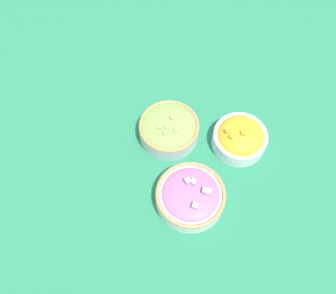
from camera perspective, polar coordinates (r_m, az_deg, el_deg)
ground_plane at (r=1.12m, az=-0.00°, el=-0.71°), size 3.00×3.00×0.00m
bowl_lettuce at (r=1.12m, az=0.16°, el=2.84°), size 0.18×0.18×0.08m
bowl_squash at (r=1.12m, az=10.91°, el=1.44°), size 0.16×0.16×0.09m
bowl_red_onion at (r=1.03m, az=3.44°, el=-7.42°), size 0.19×0.19×0.08m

